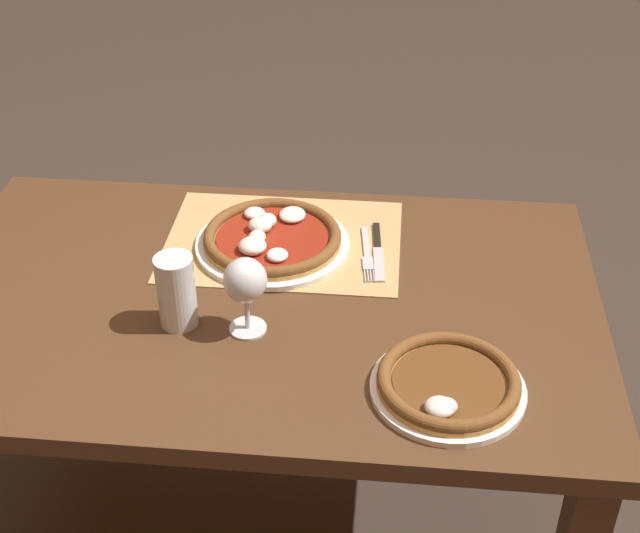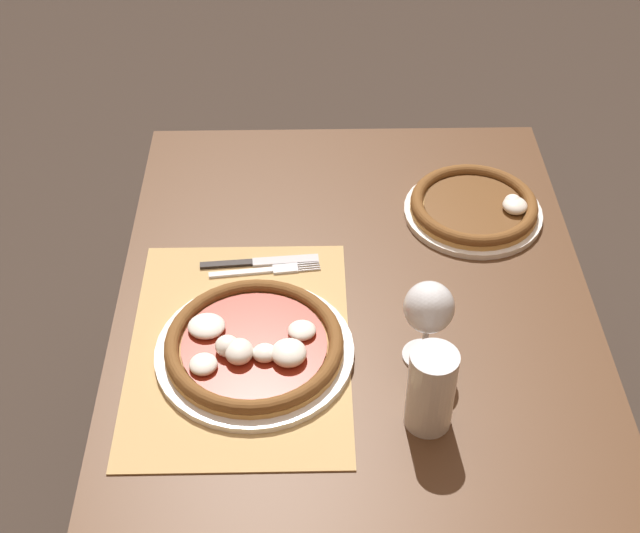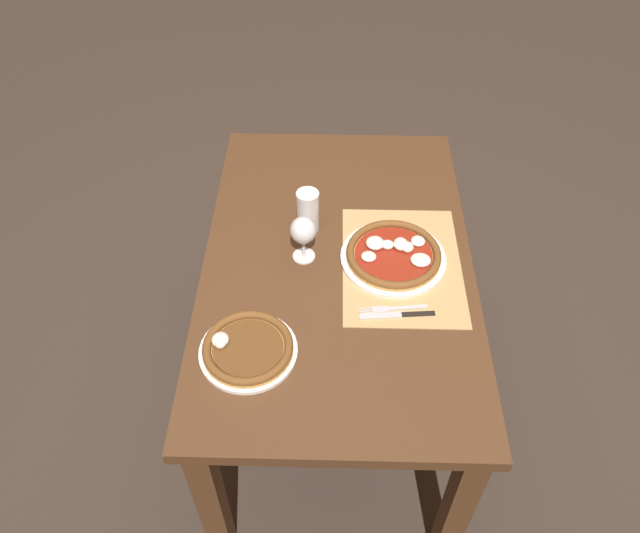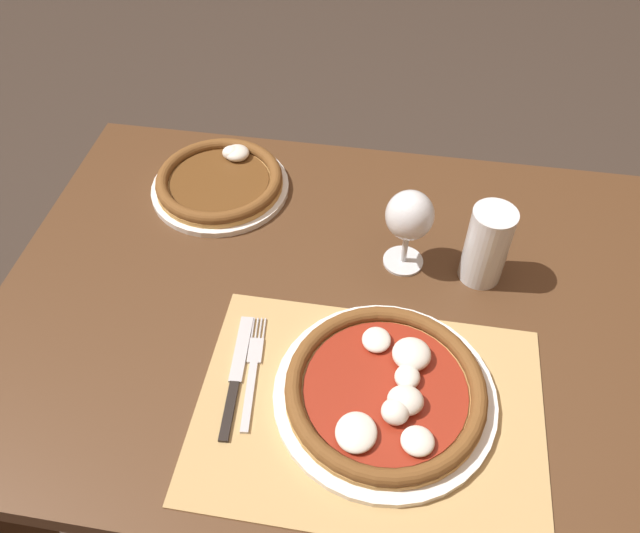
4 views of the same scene
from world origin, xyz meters
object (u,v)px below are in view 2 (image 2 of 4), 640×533
object	(u,v)px
knife	(260,262)
pint_glass	(431,391)
wine_glass	(429,310)
pizza_near	(254,346)
pizza_far	(475,207)
fork	(266,270)

from	to	relation	value
knife	pint_glass	bearing A→B (deg)	36.37
knife	wine_glass	bearing A→B (deg)	50.00
pizza_near	pizza_far	size ratio (longest dim) A/B	1.22
pint_glass	fork	world-z (taller)	pint_glass
pizza_far	knife	size ratio (longest dim) A/B	1.23
pizza_near	pizza_far	xyz separation A→B (m)	(-0.36, 0.41, -0.00)
fork	knife	world-z (taller)	knife
pizza_near	knife	xyz separation A→B (m)	(-0.22, 0.00, -0.02)
wine_glass	fork	size ratio (longest dim) A/B	0.77
pizza_far	wine_glass	distance (m)	0.40
pizza_near	wine_glass	xyz separation A→B (m)	(0.01, 0.28, 0.08)
fork	knife	xyz separation A→B (m)	(-0.02, -0.01, 0.00)
fork	knife	distance (m)	0.03
pizza_far	fork	distance (m)	0.43
pizza_far	wine_glass	xyz separation A→B (m)	(0.37, -0.14, 0.09)
wine_glass	pizza_far	bearing A→B (deg)	159.57
pizza_near	pint_glass	bearing A→B (deg)	62.87
wine_glass	pint_glass	bearing A→B (deg)	-3.60
wine_glass	fork	distance (m)	0.35
pint_glass	knife	size ratio (longest dim) A/B	0.67
fork	pizza_far	bearing A→B (deg)	111.65
knife	pizza_near	bearing A→B (deg)	-0.47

